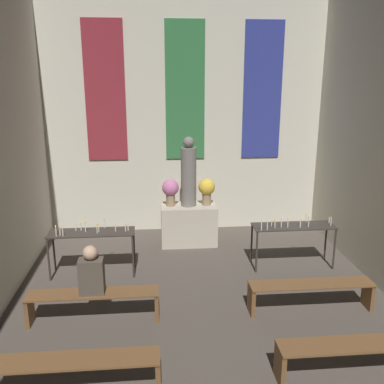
# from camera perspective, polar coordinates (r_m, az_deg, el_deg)

# --- Properties ---
(wall_back) EXTENTS (6.46, 0.16, 5.36)m
(wall_back) POSITION_cam_1_polar(r_m,az_deg,el_deg) (9.78, -0.95, 10.33)
(wall_back) COLOR beige
(wall_back) RESTS_ON ground_plane
(altar) EXTENTS (1.19, 0.67, 0.86)m
(altar) POSITION_cam_1_polar(r_m,az_deg,el_deg) (9.31, -0.44, -4.33)
(altar) COLOR #BCB29E
(altar) RESTS_ON ground_plane
(statue) EXTENTS (0.33, 0.33, 1.48)m
(statue) POSITION_cam_1_polar(r_m,az_deg,el_deg) (8.99, -0.46, 2.39)
(statue) COLOR slate
(statue) RESTS_ON altar
(flower_vase_left) EXTENTS (0.35, 0.35, 0.58)m
(flower_vase_left) POSITION_cam_1_polar(r_m,az_deg,el_deg) (9.05, -2.89, 0.28)
(flower_vase_left) COLOR #937A5B
(flower_vase_left) RESTS_ON altar
(flower_vase_right) EXTENTS (0.35, 0.35, 0.58)m
(flower_vase_right) POSITION_cam_1_polar(r_m,az_deg,el_deg) (9.11, 1.97, 0.39)
(flower_vase_right) COLOR #937A5B
(flower_vase_right) RESTS_ON altar
(candle_rack_left) EXTENTS (1.55, 0.48, 1.03)m
(candle_rack_left) POSITION_cam_1_polar(r_m,az_deg,el_deg) (8.01, -13.25, -5.82)
(candle_rack_left) COLOR #332D28
(candle_rack_left) RESTS_ON ground_plane
(candle_rack_right) EXTENTS (1.55, 0.48, 1.02)m
(candle_rack_right) POSITION_cam_1_polar(r_m,az_deg,el_deg) (8.33, 13.35, -4.98)
(candle_rack_right) COLOR #332D28
(candle_rack_right) RESTS_ON ground_plane
(pew_third_left) EXTENTS (1.93, 0.36, 0.46)m
(pew_third_left) POSITION_cam_1_polar(r_m,az_deg,el_deg) (5.44, -15.26, -21.80)
(pew_third_left) COLOR brown
(pew_third_left) RESTS_ON ground_plane
(pew_third_right) EXTENTS (1.93, 0.36, 0.46)m
(pew_third_right) POSITION_cam_1_polar(r_m,az_deg,el_deg) (5.86, 21.05, -19.34)
(pew_third_right) COLOR brown
(pew_third_right) RESTS_ON ground_plane
(pew_back_left) EXTENTS (1.93, 0.36, 0.46)m
(pew_back_left) POSITION_cam_1_polar(r_m,az_deg,el_deg) (6.71, -13.02, -13.89)
(pew_back_left) COLOR brown
(pew_back_left) RESTS_ON ground_plane
(pew_back_right) EXTENTS (1.93, 0.36, 0.46)m
(pew_back_right) POSITION_cam_1_polar(r_m,az_deg,el_deg) (7.06, 15.57, -12.54)
(pew_back_right) COLOR brown
(pew_back_right) RESTS_ON ground_plane
(person_seated) EXTENTS (0.36, 0.24, 0.74)m
(person_seated) POSITION_cam_1_polar(r_m,az_deg,el_deg) (6.50, -13.27, -10.37)
(person_seated) COLOR #4C4238
(person_seated) RESTS_ON pew_back_left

